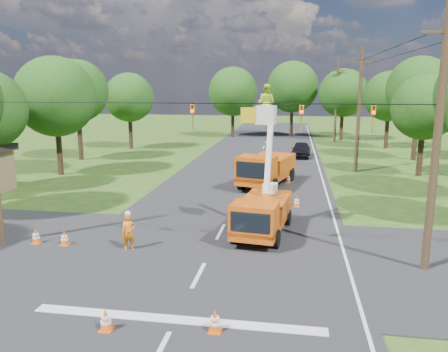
% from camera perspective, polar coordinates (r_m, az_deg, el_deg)
% --- Properties ---
extents(ground, '(140.00, 140.00, 0.00)m').
position_cam_1_polar(ground, '(35.67, 3.54, 0.42)').
color(ground, '#244916').
rests_on(ground, ground).
extents(road_main, '(12.00, 100.00, 0.06)m').
position_cam_1_polar(road_main, '(35.67, 3.54, 0.42)').
color(road_main, black).
rests_on(road_main, ground).
extents(road_cross, '(56.00, 10.00, 0.07)m').
position_cam_1_polar(road_cross, '(18.51, -2.00, -10.40)').
color(road_cross, black).
rests_on(road_cross, ground).
extents(stop_bar, '(9.00, 0.45, 0.02)m').
position_cam_1_polar(stop_bar, '(13.95, -6.30, -18.30)').
color(stop_bar, silver).
rests_on(stop_bar, ground).
extents(edge_line, '(0.12, 90.00, 0.02)m').
position_cam_1_polar(edge_line, '(35.59, 12.55, 0.14)').
color(edge_line, silver).
rests_on(edge_line, ground).
extents(bucket_truck, '(2.69, 5.56, 7.05)m').
position_cam_1_polar(bucket_truck, '(20.63, 5.07, -3.60)').
color(bucket_truck, '#D75F0F').
rests_on(bucket_truck, ground).
extents(second_truck, '(3.99, 6.89, 2.44)m').
position_cam_1_polar(second_truck, '(30.78, 5.52, 0.98)').
color(second_truck, '#D75F0F').
rests_on(second_truck, ground).
extents(ground_worker, '(0.70, 0.63, 1.61)m').
position_cam_1_polar(ground_worker, '(19.30, -12.35, -7.17)').
color(ground_worker, orange).
rests_on(ground_worker, ground).
extents(distant_car, '(2.10, 4.48, 1.48)m').
position_cam_1_polar(distant_car, '(44.08, 10.00, 3.41)').
color(distant_car, black).
rests_on(distant_car, ground).
extents(traffic_cone_0, '(0.38, 0.38, 0.71)m').
position_cam_1_polar(traffic_cone_0, '(13.65, -15.19, -17.66)').
color(traffic_cone_0, '#E8580C').
rests_on(traffic_cone_0, ground).
extents(traffic_cone_1, '(0.38, 0.38, 0.71)m').
position_cam_1_polar(traffic_cone_1, '(13.16, -1.19, -18.40)').
color(traffic_cone_1, '#E8580C').
rests_on(traffic_cone_1, ground).
extents(traffic_cone_2, '(0.38, 0.38, 0.71)m').
position_cam_1_polar(traffic_cone_2, '(23.13, 5.64, -4.95)').
color(traffic_cone_2, '#E8580C').
rests_on(traffic_cone_2, ground).
extents(traffic_cone_3, '(0.38, 0.38, 0.71)m').
position_cam_1_polar(traffic_cone_3, '(25.81, 9.48, -3.28)').
color(traffic_cone_3, '#E8580C').
rests_on(traffic_cone_3, ground).
extents(traffic_cone_4, '(0.38, 0.38, 0.71)m').
position_cam_1_polar(traffic_cone_4, '(20.74, -20.12, -7.60)').
color(traffic_cone_4, '#E8580C').
rests_on(traffic_cone_4, ground).
extents(traffic_cone_5, '(0.38, 0.38, 0.71)m').
position_cam_1_polar(traffic_cone_5, '(21.44, -23.34, -7.23)').
color(traffic_cone_5, '#E8580C').
rests_on(traffic_cone_5, ground).
extents(traffic_cone_7, '(0.38, 0.38, 0.71)m').
position_cam_1_polar(traffic_cone_7, '(32.10, 8.38, -0.30)').
color(traffic_cone_7, '#E8580C').
rests_on(traffic_cone_7, ground).
extents(pole_right_near, '(1.80, 0.30, 10.00)m').
position_cam_1_polar(pole_right_near, '(17.70, 26.09, 4.50)').
color(pole_right_near, '#4C3823').
rests_on(pole_right_near, ground).
extents(pole_right_mid, '(1.80, 0.30, 10.00)m').
position_cam_1_polar(pole_right_mid, '(37.23, 17.22, 8.33)').
color(pole_right_mid, '#4C3823').
rests_on(pole_right_mid, ground).
extents(pole_right_far, '(1.80, 0.30, 10.00)m').
position_cam_1_polar(pole_right_far, '(57.09, 14.46, 9.47)').
color(pole_right_far, '#4C3823').
rests_on(pole_right_far, ground).
extents(signal_span, '(18.00, 0.29, 1.07)m').
position_cam_1_polar(signal_span, '(16.89, 5.36, 7.98)').
color(signal_span, black).
rests_on(signal_span, ground).
extents(tree_left_d, '(6.20, 6.20, 9.24)m').
position_cam_1_polar(tree_left_d, '(36.73, -21.18, 9.62)').
color(tree_left_d, '#382616').
rests_on(tree_left_d, ground).
extents(tree_left_e, '(5.80, 5.80, 9.41)m').
position_cam_1_polar(tree_left_e, '(43.73, -18.66, 10.48)').
color(tree_left_e, '#382616').
rests_on(tree_left_e, ground).
extents(tree_left_f, '(5.40, 5.40, 8.40)m').
position_cam_1_polar(tree_left_f, '(50.23, -12.29, 9.98)').
color(tree_left_f, '#382616').
rests_on(tree_left_f, ground).
extents(tree_right_c, '(5.00, 5.00, 7.83)m').
position_cam_1_polar(tree_right_c, '(37.20, 24.71, 8.10)').
color(tree_right_c, '#382616').
rests_on(tree_right_c, ground).
extents(tree_right_d, '(6.00, 6.00, 9.70)m').
position_cam_1_polar(tree_right_d, '(45.30, 24.15, 10.34)').
color(tree_right_d, '#382616').
rests_on(tree_right_d, ground).
extents(tree_right_e, '(5.60, 5.60, 8.63)m').
position_cam_1_polar(tree_right_e, '(52.89, 20.79, 9.71)').
color(tree_right_e, '#382616').
rests_on(tree_right_e, ground).
extents(tree_far_a, '(6.60, 6.60, 9.50)m').
position_cam_1_polar(tree_far_a, '(60.41, 1.16, 10.96)').
color(tree_far_a, '#382616').
rests_on(tree_far_a, ground).
extents(tree_far_b, '(7.00, 7.00, 10.32)m').
position_cam_1_polar(tree_far_b, '(61.83, 8.94, 11.42)').
color(tree_far_b, '#382616').
rests_on(tree_far_b, ground).
extents(tree_far_c, '(6.20, 6.20, 9.18)m').
position_cam_1_polar(tree_far_c, '(59.16, 15.31, 10.42)').
color(tree_far_c, '#382616').
rests_on(tree_far_c, ground).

